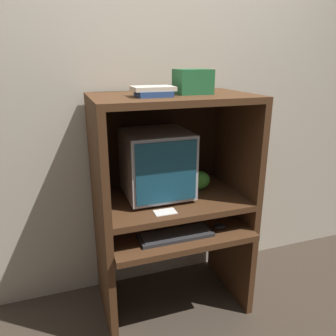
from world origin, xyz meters
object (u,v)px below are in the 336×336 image
Objects in this scene: snack_bag at (199,180)px; mouse at (220,226)px; keyboard at (176,235)px; storage_box at (193,82)px; book_stack at (153,91)px; crt_monitor at (156,163)px.

mouse is at bearing -84.22° from snack_bag.
storage_box is at bearing 49.10° from keyboard.
storage_box is (-0.11, 0.19, 0.83)m from mouse.
keyboard is at bearing -134.77° from snack_bag.
book_stack is 1.13× the size of storage_box.
mouse reaches higher than keyboard.
mouse is 0.51× the size of snack_bag.
storage_box is (0.20, -0.05, 0.47)m from crt_monitor.
crt_monitor is 0.53m from mouse.
storage_box is (-0.09, -0.06, 0.62)m from snack_bag.
book_stack is at bearing 160.74° from mouse.
storage_box reaches higher than mouse.
crt_monitor reaches higher than keyboard.
book_stack reaches higher than snack_bag.
snack_bag is (0.25, 0.25, 0.21)m from keyboard.
crt_monitor is 5.35× the size of mouse.
crt_monitor is at bearing 98.73° from keyboard.
storage_box is (0.17, 0.19, 0.83)m from keyboard.
crt_monitor is 2.74× the size of snack_bag.
keyboard is at bearing -55.78° from book_stack.
crt_monitor is 0.43m from keyboard.
mouse is 0.86m from storage_box.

